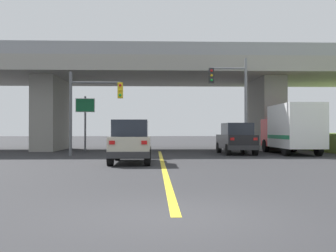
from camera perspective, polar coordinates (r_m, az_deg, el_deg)
The scene contains 9 objects.
ground at distance 32.39m, azimuth -1.25°, elevation -3.36°, with size 160.00×160.00×0.00m, color #2B2B2D.
overpass_bridge at distance 32.58m, azimuth -1.25°, elevation 6.17°, with size 34.63×9.97×7.59m.
lane_divider_stripe at distance 18.56m, azimuth -0.73°, elevation -5.38°, with size 0.20×22.67×0.01m, color yellow.
suv_lead at distance 19.27m, azimuth -5.22°, elevation -2.20°, with size 1.86×4.48×2.02m.
suv_crossing at distance 26.75m, azimuth 9.57°, elevation -1.76°, with size 2.02×4.35×2.02m.
box_truck at distance 27.61m, azimuth 16.99°, elevation -0.36°, with size 2.33×6.61×3.19m.
traffic_signal_nearside at distance 26.32m, azimuth 9.30°, elevation 4.48°, with size 2.47×0.36×6.18m.
traffic_signal_farside at distance 25.12m, azimuth -10.97°, elevation 3.32°, with size 3.25×0.36×5.11m.
highway_sign at distance 30.92m, azimuth -11.55°, elevation 2.02°, with size 1.43×0.17×4.10m.
Camera 1 is at (-0.39, -7.16, 1.53)m, focal length 43.41 mm.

